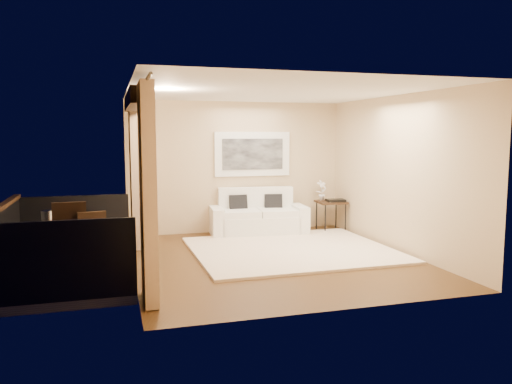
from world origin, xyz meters
name	(u,v)px	position (x,y,z in m)	size (l,w,h in m)	color
floor	(274,259)	(0.00, 0.00, 0.00)	(5.00, 5.00, 0.00)	#523418
room_shell	(137,100)	(-2.13, 0.00, 2.52)	(5.00, 6.40, 5.00)	white
balcony	(58,263)	(-3.31, 0.00, 0.18)	(1.81, 2.60, 1.17)	#605B56
curtains	(140,181)	(-2.11, 0.00, 1.34)	(0.16, 4.80, 2.64)	tan
artwork	(253,154)	(0.34, 2.46, 1.62)	(1.62, 0.07, 0.92)	white
rug	(291,250)	(0.47, 0.44, 0.02)	(3.38, 2.95, 0.04)	#FFE9CD
sofa	(258,218)	(0.34, 2.09, 0.33)	(2.00, 1.00, 0.93)	white
side_table	(331,204)	(1.93, 2.00, 0.57)	(0.60, 0.60, 0.63)	#331E11
tray	(336,200)	(1.99, 1.92, 0.65)	(0.38, 0.28, 0.05)	black
orchid	(322,190)	(1.78, 2.16, 0.85)	(0.23, 0.16, 0.44)	white
bistro_table	(58,230)	(-3.32, 0.31, 0.60)	(0.65, 0.65, 0.69)	#331E11
balcony_chair_far	(91,237)	(-2.83, -0.06, 0.53)	(0.48, 0.48, 0.92)	#331E11
balcony_chair_near	(70,234)	(-3.11, -0.21, 0.62)	(0.48, 0.49, 1.07)	#331E11
ice_bucket	(47,217)	(-3.47, 0.42, 0.79)	(0.18, 0.18, 0.20)	silver
candle	(64,220)	(-3.24, 0.45, 0.72)	(0.06, 0.06, 0.07)	red
vase	(57,221)	(-3.31, 0.10, 0.78)	(0.04, 0.04, 0.18)	white
glass_a	(67,221)	(-3.18, 0.19, 0.75)	(0.06, 0.06, 0.12)	white
glass_b	(67,219)	(-3.19, 0.36, 0.75)	(0.06, 0.06, 0.12)	silver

